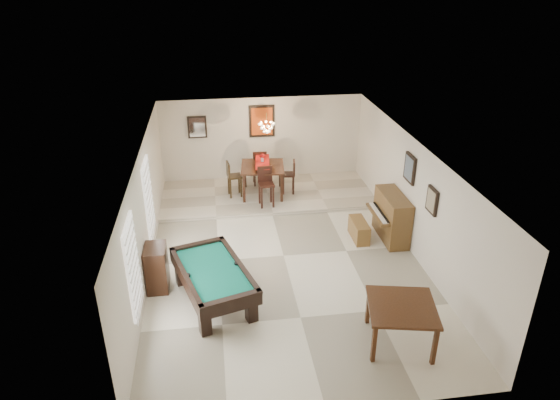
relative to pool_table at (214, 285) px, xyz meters
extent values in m
cube|color=beige|center=(1.62, 1.48, -0.37)|extent=(6.00, 9.00, 0.02)
cube|color=silver|center=(1.62, 5.98, 0.94)|extent=(6.00, 0.04, 2.60)
cube|color=silver|center=(1.62, -3.02, 0.94)|extent=(6.00, 0.04, 2.60)
cube|color=silver|center=(-1.38, 1.48, 0.94)|extent=(0.04, 9.00, 2.60)
cube|color=silver|center=(4.62, 1.48, 0.94)|extent=(0.04, 9.00, 2.60)
cube|color=white|center=(1.62, 1.48, 2.24)|extent=(6.00, 9.00, 0.04)
cube|color=beige|center=(1.62, 4.73, -0.30)|extent=(6.00, 2.50, 0.12)
cube|color=white|center=(-1.35, -0.72, 1.04)|extent=(0.06, 1.00, 1.70)
cube|color=white|center=(-1.35, 2.08, 1.04)|extent=(0.06, 1.00, 1.70)
cube|color=brown|center=(3.57, 2.02, -0.13)|extent=(0.33, 0.85, 0.47)
cube|color=black|center=(-1.14, 0.62, 0.12)|extent=(0.43, 0.65, 0.97)
cube|color=#D84C14|center=(1.62, 5.94, 1.54)|extent=(0.75, 0.06, 0.95)
cube|color=white|center=(-0.28, 5.94, 1.44)|extent=(0.55, 0.06, 0.65)
cube|color=slate|center=(4.58, 1.78, 1.54)|extent=(0.06, 0.55, 0.65)
cube|color=gray|center=(4.58, 0.48, 1.34)|extent=(0.06, 0.45, 0.55)
camera|label=1|loc=(0.16, -8.28, 5.82)|focal=32.00mm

